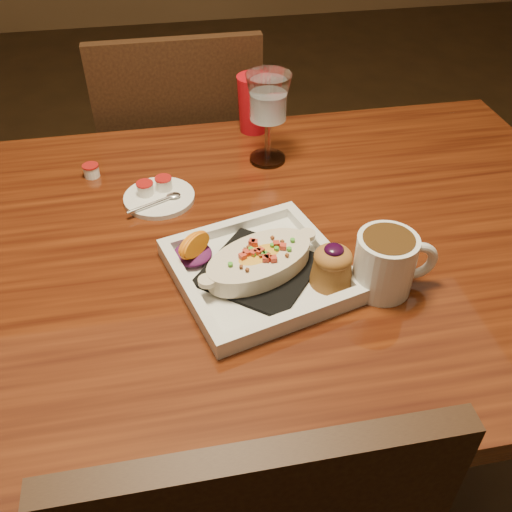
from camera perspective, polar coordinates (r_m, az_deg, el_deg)
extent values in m
plane|color=#322110|center=(1.58, -3.45, -20.58)|extent=(7.00, 7.00, 0.00)
cube|color=#65290E|center=(1.00, -5.08, 0.13)|extent=(1.50, 0.90, 0.04)
cylinder|color=black|center=(1.69, 17.23, 1.09)|extent=(0.07, 0.07, 0.71)
cube|color=black|center=(1.74, -7.31, 7.76)|extent=(0.42, 0.42, 0.04)
cylinder|color=black|center=(2.01, -2.38, 5.45)|extent=(0.04, 0.04, 0.45)
cylinder|color=black|center=(2.00, -12.05, 4.31)|extent=(0.04, 0.04, 0.45)
cylinder|color=black|center=(1.75, -0.66, -0.82)|extent=(0.04, 0.04, 0.45)
cylinder|color=black|center=(1.74, -11.77, -2.17)|extent=(0.04, 0.04, 0.45)
cube|color=black|center=(1.45, -7.46, 12.13)|extent=(0.40, 0.03, 0.46)
cube|color=silver|center=(0.92, 0.35, -1.85)|extent=(0.32, 0.32, 0.01)
cube|color=black|center=(0.92, 0.35, -1.43)|extent=(0.23, 0.23, 0.01)
ellipsoid|color=yellow|center=(0.90, 0.35, -0.49)|extent=(0.18, 0.14, 0.03)
ellipsoid|color=#531348|center=(0.94, -6.38, 0.20)|extent=(0.07, 0.07, 0.02)
cone|color=brown|center=(0.89, 7.59, -1.35)|extent=(0.07, 0.07, 0.05)
ellipsoid|color=brown|center=(0.88, 7.73, -0.13)|extent=(0.06, 0.06, 0.03)
ellipsoid|color=black|center=(0.87, 7.81, 0.63)|extent=(0.03, 0.03, 0.01)
cylinder|color=silver|center=(0.90, 12.71, -0.76)|extent=(0.09, 0.09, 0.10)
cylinder|color=#37220F|center=(0.87, 13.08, 1.24)|extent=(0.08, 0.08, 0.02)
torus|color=silver|center=(0.92, 15.68, -0.47)|extent=(0.07, 0.02, 0.07)
cylinder|color=silver|center=(1.22, 1.15, 9.73)|extent=(0.08, 0.08, 0.01)
cylinder|color=silver|center=(1.20, 1.18, 11.54)|extent=(0.01, 0.01, 0.09)
cone|color=silver|center=(1.16, 1.24, 15.50)|extent=(0.09, 0.09, 0.10)
cylinder|color=silver|center=(1.11, -9.65, 5.77)|extent=(0.14, 0.14, 0.01)
cylinder|color=white|center=(1.11, -11.01, 6.59)|extent=(0.03, 0.03, 0.02)
cylinder|color=#B51816|center=(1.11, -11.09, 7.13)|extent=(0.03, 0.03, 0.00)
cylinder|color=white|center=(1.12, -9.21, 7.14)|extent=(0.03, 0.03, 0.02)
cylinder|color=#B51816|center=(1.11, -9.28, 7.68)|extent=(0.03, 0.03, 0.00)
cylinder|color=white|center=(1.21, -16.14, 8.15)|extent=(0.03, 0.03, 0.02)
cylinder|color=#B51816|center=(1.20, -16.25, 8.66)|extent=(0.03, 0.03, 0.00)
cone|color=red|center=(1.31, -0.22, 14.98)|extent=(0.08, 0.08, 0.13)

